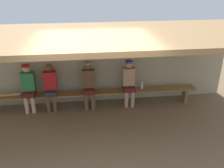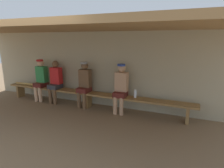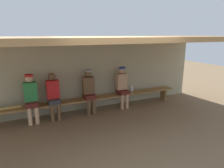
# 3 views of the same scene
# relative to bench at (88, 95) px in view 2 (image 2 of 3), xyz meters

# --- Properties ---
(ground_plane) EXTENTS (24.00, 24.00, 0.00)m
(ground_plane) POSITION_rel_bench_xyz_m (0.00, -1.55, -0.39)
(ground_plane) COLOR brown
(back_wall) EXTENTS (8.00, 0.20, 2.20)m
(back_wall) POSITION_rel_bench_xyz_m (0.00, 0.45, 0.71)
(back_wall) COLOR tan
(back_wall) RESTS_ON ground
(dugout_roof) EXTENTS (8.00, 2.80, 0.12)m
(dugout_roof) POSITION_rel_bench_xyz_m (0.00, -0.85, 1.87)
(dugout_roof) COLOR #9E7547
(dugout_roof) RESTS_ON back_wall
(bench) EXTENTS (6.00, 0.36, 0.46)m
(bench) POSITION_rel_bench_xyz_m (0.00, 0.00, 0.00)
(bench) COLOR olive
(bench) RESTS_ON ground
(player_shirtless_tan) EXTENTS (0.34, 0.42, 1.34)m
(player_shirtless_tan) POSITION_rel_bench_xyz_m (-1.18, 0.00, 0.34)
(player_shirtless_tan) COLOR #333338
(player_shirtless_tan) RESTS_ON ground
(player_in_white) EXTENTS (0.34, 0.42, 1.34)m
(player_in_white) POSITION_rel_bench_xyz_m (-1.77, 0.00, 0.36)
(player_in_white) COLOR #591E19
(player_in_white) RESTS_ON ground
(player_near_post) EXTENTS (0.34, 0.42, 1.34)m
(player_near_post) POSITION_rel_bench_xyz_m (1.02, 0.00, 0.36)
(player_near_post) COLOR #591E19
(player_near_post) RESTS_ON ground
(player_in_red) EXTENTS (0.34, 0.42, 1.34)m
(player_in_red) POSITION_rel_bench_xyz_m (-0.13, 0.00, 0.36)
(player_in_red) COLOR #591E19
(player_in_red) RESTS_ON ground
(water_bottle_blue) EXTENTS (0.07, 0.07, 0.22)m
(water_bottle_blue) POSITION_rel_bench_xyz_m (1.41, 0.04, 0.18)
(water_bottle_blue) COLOR silver
(water_bottle_blue) RESTS_ON bench
(baseball_bat) EXTENTS (0.85, 0.12, 0.07)m
(baseball_bat) POSITION_rel_bench_xyz_m (-2.45, -0.00, 0.11)
(baseball_bat) COLOR tan
(baseball_bat) RESTS_ON bench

